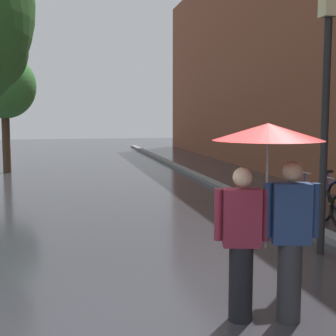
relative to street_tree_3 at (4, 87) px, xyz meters
name	(u,v)px	position (x,y,z in m)	size (l,w,h in m)	color
ground_plane	(197,320)	(3.57, -14.35, -3.26)	(80.00, 80.00, 0.00)	#2D2D33
kerb_strip	(210,181)	(6.77, -4.35, -3.20)	(0.30, 36.00, 0.12)	slate
street_tree_3	(4,87)	(0.00, 0.00, 0.00)	(2.36, 2.36, 4.51)	#473323
parked_bicycle_3	(320,196)	(7.86, -9.32, -2.88)	(1.17, 0.84, 0.96)	black
couple_under_umbrella	(267,189)	(4.28, -14.49, -1.81)	(1.17, 1.17, 2.14)	black
street_lamp_post	(325,105)	(6.17, -12.36, -0.89)	(0.24, 0.24, 4.02)	black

